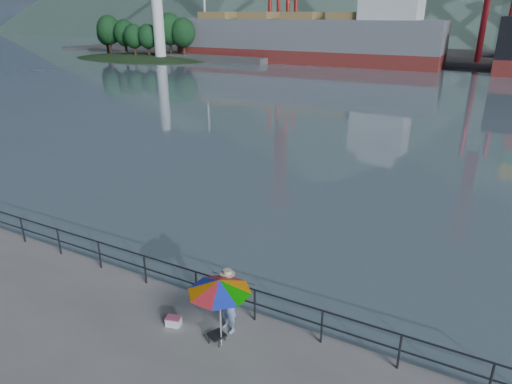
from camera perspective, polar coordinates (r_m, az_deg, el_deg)
harbor_water at (r=138.23m, az=26.01°, el=16.14°), size 500.00×280.00×0.00m
guardrail at (r=14.63m, az=-10.71°, el=-10.40°), size 22.00×0.06×1.03m
lighthouse_islet at (r=94.39m, az=-14.33°, el=16.15°), size 48.00×26.40×19.20m
fisherman at (r=12.68m, az=-3.49°, el=-13.65°), size 0.74×0.60×1.75m
beach_umbrella at (r=11.63m, az=-4.60°, el=-11.61°), size 2.10×2.10×2.00m
folding_stool at (r=12.73m, az=-4.89°, el=-17.70°), size 0.52×0.52×0.26m
cooler_bag at (r=13.45m, az=-10.27°, el=-15.67°), size 0.46×0.36×0.23m
fishing_rod at (r=14.11m, az=-2.60°, el=-13.88°), size 0.59×1.45×1.10m
bulk_carrier at (r=84.31m, az=6.90°, el=18.73°), size 48.00×8.31×14.50m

